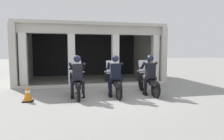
# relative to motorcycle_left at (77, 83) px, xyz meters

# --- Properties ---
(ground_plane) EXTENTS (80.00, 80.00, 0.00)m
(ground_plane) POSITION_rel_motorcycle_left_xyz_m (1.41, 2.74, -0.50)
(ground_plane) COLOR gray
(station_building) EXTENTS (7.89, 5.04, 3.19)m
(station_building) POSITION_rel_motorcycle_left_xyz_m (1.00, 5.11, 1.50)
(station_building) COLOR black
(station_building) RESTS_ON ground
(kerb_strip) EXTENTS (7.39, 0.24, 0.12)m
(kerb_strip) POSITION_rel_motorcycle_left_xyz_m (1.00, 2.12, -0.44)
(kerb_strip) COLOR #B7B5AD
(kerb_strip) RESTS_ON ground
(motorcycle_left) EXTENTS (0.62, 2.04, 1.35)m
(motorcycle_left) POSITION_rel_motorcycle_left_xyz_m (0.00, 0.00, 0.00)
(motorcycle_left) COLOR black
(motorcycle_left) RESTS_ON ground
(police_officer_left) EXTENTS (0.63, 0.61, 1.58)m
(police_officer_left) POSITION_rel_motorcycle_left_xyz_m (-0.00, -0.28, 0.44)
(police_officer_left) COLOR black
(police_officer_left) RESTS_ON ground
(motorcycle_center) EXTENTS (0.62, 2.04, 1.35)m
(motorcycle_center) POSITION_rel_motorcycle_left_xyz_m (1.41, -0.12, 0.00)
(motorcycle_center) COLOR black
(motorcycle_center) RESTS_ON ground
(police_officer_center) EXTENTS (0.63, 0.61, 1.58)m
(police_officer_center) POSITION_rel_motorcycle_left_xyz_m (1.41, -0.40, 0.44)
(police_officer_center) COLOR black
(police_officer_center) RESTS_ON ground
(motorcycle_right) EXTENTS (0.62, 2.04, 1.35)m
(motorcycle_right) POSITION_rel_motorcycle_left_xyz_m (2.81, -0.11, 0.00)
(motorcycle_right) COLOR black
(motorcycle_right) RESTS_ON ground
(police_officer_right) EXTENTS (0.63, 0.61, 1.58)m
(police_officer_right) POSITION_rel_motorcycle_left_xyz_m (2.81, -0.40, 0.44)
(police_officer_right) COLOR black
(police_officer_right) RESTS_ON ground
(traffic_cone_flank) EXTENTS (0.34, 0.34, 0.59)m
(traffic_cone_flank) POSITION_rel_motorcycle_left_xyz_m (-1.70, -0.48, -0.21)
(traffic_cone_flank) COLOR black
(traffic_cone_flank) RESTS_ON ground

